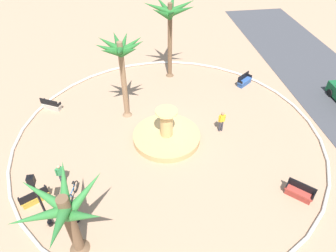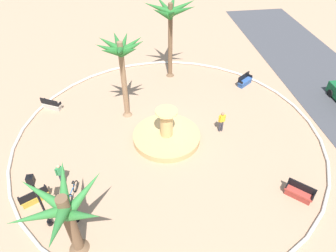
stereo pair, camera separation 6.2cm
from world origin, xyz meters
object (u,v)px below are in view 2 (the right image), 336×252
at_px(bench_west, 299,193).
at_px(trash_bin, 75,216).
at_px(fountain, 167,135).
at_px(bench_north, 245,81).
at_px(person_pedestrian_stroll, 222,121).
at_px(bench_southeast, 52,105).
at_px(palm_tree_by_curb, 65,213).
at_px(lamppost, 38,197).
at_px(person_cyclist_helmet, 60,173).
at_px(palm_tree_mid_plaza, 170,17).
at_px(bench_east, 34,197).
at_px(bicycle_red_frame, 73,193).
at_px(palm_tree_near_fountain, 121,56).

relative_size(bench_west, trash_bin, 2.06).
height_order(fountain, bench_north, fountain).
bearing_deg(person_pedestrian_stroll, bench_southeast, -109.71).
xyz_separation_m(palm_tree_by_curb, trash_bin, (-1.67, -0.26, -2.71)).
bearing_deg(trash_bin, lamppost, -86.79).
bearing_deg(person_cyclist_helmet, palm_tree_mid_plaza, 144.70).
bearing_deg(person_pedestrian_stroll, person_cyclist_helmet, -72.69).
bearing_deg(bench_east, fountain, 117.07).
height_order(bicycle_red_frame, person_pedestrian_stroll, person_pedestrian_stroll).
distance_m(palm_tree_near_fountain, bench_east, 10.47).
distance_m(bench_east, bench_southeast, 9.10).
height_order(trash_bin, bicycle_red_frame, bicycle_red_frame).
bearing_deg(palm_tree_near_fountain, bicycle_red_frame, -24.67).
distance_m(palm_tree_by_curb, bench_southeast, 13.03).
relative_size(fountain, bench_west, 3.18).
height_order(bench_north, lamppost, lamppost).
bearing_deg(person_cyclist_helmet, bench_southeast, -167.15).
bearing_deg(bicycle_red_frame, palm_tree_mid_plaza, 149.51).
relative_size(bench_north, person_pedestrian_stroll, 0.93).
bearing_deg(bench_north, bench_east, -57.23).
xyz_separation_m(lamppost, trash_bin, (-0.08, 1.36, -2.02)).
height_order(fountain, bench_southeast, fountain).
height_order(bench_east, person_pedestrian_stroll, person_pedestrian_stroll).
distance_m(trash_bin, person_pedestrian_stroll, 11.65).
xyz_separation_m(bench_southeast, trash_bin, (10.70, 2.81, 0.04)).
bearing_deg(bench_west, trash_bin, -91.03).
distance_m(palm_tree_mid_plaza, person_cyclist_helmet, 15.16).
distance_m(palm_tree_mid_plaza, bicycle_red_frame, 15.88).
distance_m(bicycle_red_frame, person_cyclist_helmet, 1.46).
bearing_deg(bicycle_red_frame, person_cyclist_helmet, -148.30).
bearing_deg(trash_bin, bench_north, 131.19).
relative_size(palm_tree_by_curb, person_pedestrian_stroll, 2.75).
xyz_separation_m(bench_west, bicycle_red_frame, (-1.83, -13.08, 0.04)).
bearing_deg(bench_east, trash_bin, 56.62).
bearing_deg(person_cyclist_helmet, trash_bin, 19.84).
xyz_separation_m(bicycle_red_frame, person_cyclist_helmet, (-1.16, -0.72, 0.51)).
bearing_deg(bench_east, palm_tree_near_fountain, 143.19).
height_order(palm_tree_by_curb, bench_north, palm_tree_by_curb).
height_order(bench_east, bench_southeast, same).
distance_m(palm_tree_mid_plaza, bench_southeast, 12.02).
bearing_deg(palm_tree_mid_plaza, bench_west, 20.26).
bearing_deg(palm_tree_near_fountain, bench_east, -36.81).
xyz_separation_m(bench_west, bench_north, (-12.23, 0.91, 0.00)).
distance_m(fountain, bench_southeast, 9.91).
bearing_deg(person_pedestrian_stroll, palm_tree_by_curb, -50.89).
distance_m(palm_tree_by_curb, person_pedestrian_stroll, 12.58).
bearing_deg(bench_north, bench_west, -4.25).
distance_m(bench_east, person_cyclist_helmet, 1.93).
relative_size(palm_tree_near_fountain, person_pedestrian_stroll, 3.75).
bearing_deg(bench_east, palm_tree_mid_plaza, 142.92).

